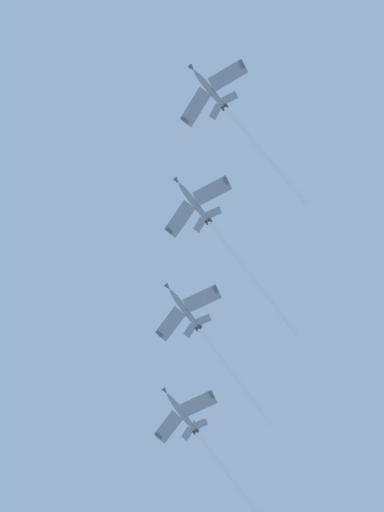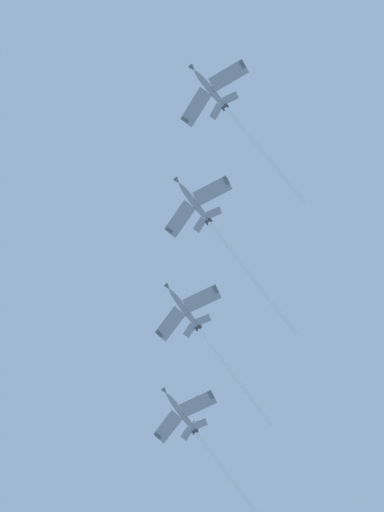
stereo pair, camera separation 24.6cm
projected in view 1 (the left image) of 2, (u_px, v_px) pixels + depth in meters
The scene contains 4 objects.
jet_lead at pixel (232, 115), 157.19m from camera, with size 19.47×37.09×21.72m.
jet_second at pixel (219, 235), 159.25m from camera, with size 19.52×40.77×23.16m.
jet_third at pixel (200, 330), 163.67m from camera, with size 19.57×37.31×20.18m.
jet_fourth at pixel (206, 445), 167.03m from camera, with size 19.84×42.35×24.07m.
Camera 1 is at (-0.74, 16.78, 1.71)m, focal length 47.31 mm.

